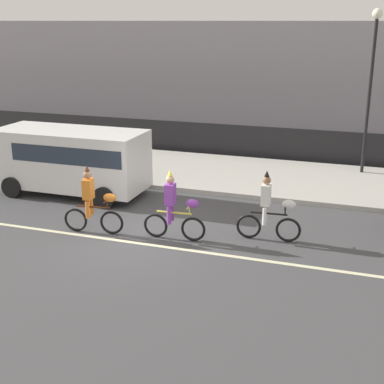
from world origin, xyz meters
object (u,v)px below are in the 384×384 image
parade_cyclist_orange (93,204)px  parade_cyclist_purple (175,209)px  parade_cyclist_zebra (270,210)px  street_lamp_post (372,68)px  parked_van_white (73,157)px

parade_cyclist_orange → parade_cyclist_purple: same height
parade_cyclist_zebra → street_lamp_post: 8.21m
parade_cyclist_purple → street_lamp_post: street_lamp_post is taller
parked_van_white → parade_cyclist_purple: bearing=-29.7°
parked_van_white → street_lamp_post: (9.11, 5.41, 2.71)m
parade_cyclist_purple → street_lamp_post: size_ratio=0.33×
parade_cyclist_orange → street_lamp_post: size_ratio=0.33×
street_lamp_post → parked_van_white: bearing=-149.3°
parade_cyclist_zebra → parade_cyclist_purple: bearing=-162.7°
parade_cyclist_zebra → parked_van_white: (-6.97, 1.87, 0.44)m
parade_cyclist_orange → parade_cyclist_purple: (2.27, 0.29, 0.00)m
parade_cyclist_zebra → street_lamp_post: size_ratio=0.33×
parade_cyclist_orange → parked_van_white: 3.73m
parade_cyclist_orange → parked_van_white: (-2.31, 2.90, 0.44)m
parade_cyclist_orange → parade_cyclist_zebra: (4.66, 1.03, 0.00)m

